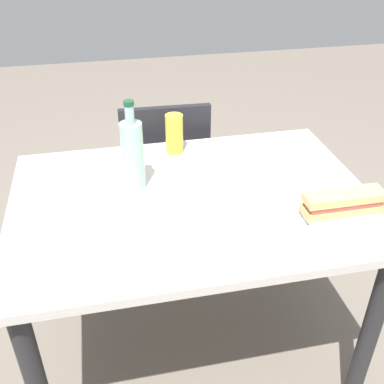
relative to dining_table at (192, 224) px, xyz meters
name	(u,v)px	position (x,y,z in m)	size (l,w,h in m)	color
ground_plane	(192,345)	(0.00, 0.00, -0.63)	(8.00, 8.00, 0.00)	#6B6056
dining_table	(192,224)	(0.00, 0.00, 0.00)	(1.18, 0.82, 0.74)	beige
chair_far	(165,172)	(0.00, 0.61, -0.14)	(0.42, 0.42, 0.85)	black
plate_near	(341,214)	(0.43, -0.20, 0.12)	(0.24, 0.24, 0.01)	white
baguette_sandwich_near	(343,203)	(0.43, -0.20, 0.16)	(0.25, 0.07, 0.07)	tan
knife_near	(331,202)	(0.42, -0.14, 0.13)	(0.18, 0.05, 0.01)	silver
water_bottle	(133,155)	(-0.18, 0.10, 0.24)	(0.07, 0.07, 0.31)	#99C6B7
beer_glass	(173,134)	(0.00, 0.33, 0.19)	(0.07, 0.07, 0.15)	gold
olive_bowl	(200,184)	(0.04, 0.05, 0.13)	(0.09, 0.09, 0.03)	silver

